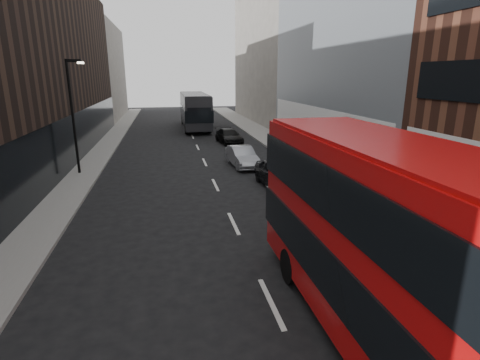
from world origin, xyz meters
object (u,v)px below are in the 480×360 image
car_b (242,156)px  car_c (229,136)px  street_lamp (73,109)px  red_bus (413,255)px  grey_bus (195,110)px  car_a (278,174)px

car_b → car_c: bearing=81.4°
street_lamp → car_c: bearing=40.3°
street_lamp → car_c: (11.32, 9.59, -3.52)m
street_lamp → red_bus: bearing=-61.2°
grey_bus → car_c: size_ratio=2.82×
car_b → red_bus: bearing=-95.6°
grey_bus → car_a: grey_bus is taller
red_bus → car_a: size_ratio=2.65×
car_a → car_b: (-1.01, 5.40, -0.08)m
red_bus → car_b: red_bus is taller
car_c → street_lamp: bearing=-146.5°
street_lamp → car_b: bearing=1.5°
grey_bus → car_a: bearing=-83.8°
street_lamp → car_b: 11.24m
street_lamp → car_c: 15.25m
car_a → car_c: bearing=88.8°
red_bus → car_a: red_bus is taller
car_b → grey_bus: bearing=90.1°
grey_bus → street_lamp: bearing=-113.7°
red_bus → street_lamp: bearing=118.3°
car_b → car_c: size_ratio=0.94×
car_a → red_bus: bearing=-98.2°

